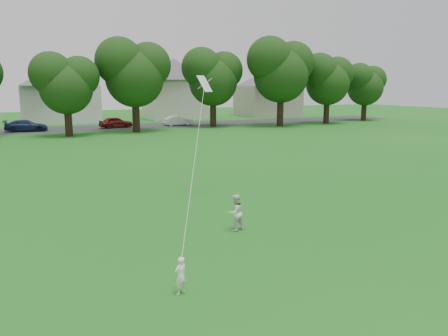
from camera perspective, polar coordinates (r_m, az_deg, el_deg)
name	(u,v)px	position (r m, az deg, el deg)	size (l,w,h in m)	color
ground	(235,263)	(12.40, 1.46, -12.31)	(160.00, 160.00, 0.00)	#155F17
street	(69,129)	(52.67, -19.55, 4.83)	(90.00, 7.00, 0.01)	#2D2D30
toddler	(181,275)	(10.60, -5.69, -13.80)	(0.34, 0.22, 0.92)	white
older_boy	(235,213)	(14.82, 1.49, -5.84)	(0.61, 0.47, 1.25)	white
kite	(196,148)	(14.56, -3.66, 2.59)	(2.58, 4.71, 10.48)	white
tree_row	(95,69)	(46.68, -16.49, 12.24)	(80.01, 8.88, 11.29)	black
house_row	(48,85)	(62.31, -22.00, 10.04)	(77.25, 13.96, 10.32)	silver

